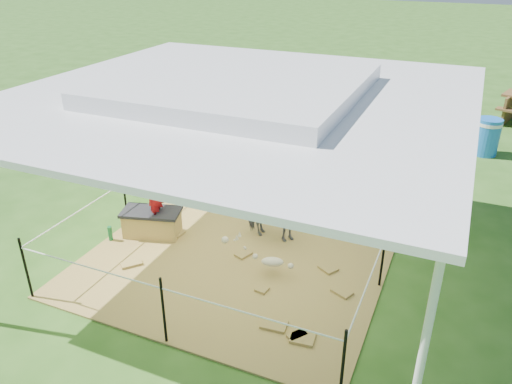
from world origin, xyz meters
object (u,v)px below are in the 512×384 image
at_px(green_bottle, 110,233).
at_px(trash_barrel, 487,137).
at_px(straw_bale, 152,224).
at_px(picnic_table_near, 417,105).
at_px(pony, 273,218).
at_px(foal, 272,260).
at_px(distant_person, 414,109).
at_px(woman, 153,185).

distance_m(green_bottle, trash_barrel, 8.95).
distance_m(straw_bale, picnic_table_near, 9.28).
bearing_deg(pony, foal, -159.35).
relative_size(foal, distant_person, 0.69).
bearing_deg(foal, picnic_table_near, 66.13).
relative_size(green_bottle, picnic_table_near, 0.14).
bearing_deg(picnic_table_near, pony, -85.35).
bearing_deg(pony, straw_bale, 108.09).
relative_size(pony, foal, 1.09).
bearing_deg(distant_person, foal, 105.78).
distance_m(woman, picnic_table_near, 9.27).
relative_size(trash_barrel, picnic_table_near, 0.47).
distance_m(straw_bale, trash_barrel, 8.25).
bearing_deg(green_bottle, trash_barrel, 50.10).
bearing_deg(green_bottle, pony, 24.01).
height_order(woman, distant_person, woman).
relative_size(green_bottle, distant_person, 0.20).
relative_size(green_bottle, pony, 0.26).
relative_size(straw_bale, green_bottle, 3.60).
bearing_deg(picnic_table_near, trash_barrel, -36.00).
bearing_deg(picnic_table_near, woman, -96.18).
height_order(straw_bale, distant_person, distant_person).
relative_size(straw_bale, picnic_table_near, 0.49).
relative_size(foal, picnic_table_near, 0.48).
xyz_separation_m(straw_bale, green_bottle, (-0.55, -0.45, -0.08)).
relative_size(woman, pony, 1.11).
relative_size(pony, trash_barrel, 1.12).
height_order(green_bottle, pony, pony).
relative_size(woman, distant_person, 0.84).
bearing_deg(foal, green_bottle, 165.68).
relative_size(trash_barrel, distant_person, 0.67).
xyz_separation_m(foal, distant_person, (1.01, 7.61, 0.38)).
distance_m(pony, distant_person, 6.81).
relative_size(straw_bale, pony, 0.93).
distance_m(trash_barrel, distant_person, 2.07).
xyz_separation_m(woman, pony, (1.87, 0.67, -0.55)).
height_order(pony, trash_barrel, trash_barrel).
height_order(woman, foal, woman).
xyz_separation_m(foal, picnic_table_near, (0.95, 8.95, 0.11)).
relative_size(woman, picnic_table_near, 0.59).
xyz_separation_m(green_bottle, pony, (2.52, 1.12, 0.29)).
bearing_deg(trash_barrel, pony, -119.27).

